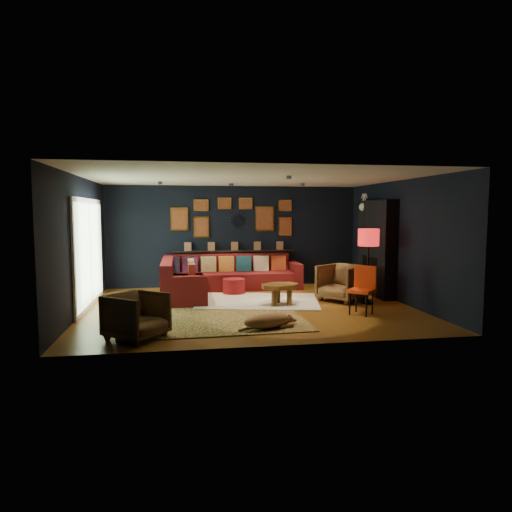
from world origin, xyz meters
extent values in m
plane|color=brown|center=(0.00, 0.00, 0.00)|extent=(6.50, 6.50, 0.00)
plane|color=black|center=(0.00, 2.75, 1.30)|extent=(6.50, 0.00, 6.50)
plane|color=black|center=(0.00, -2.75, 1.30)|extent=(6.50, 0.00, 6.50)
plane|color=black|center=(-3.25, 0.00, 1.30)|extent=(0.00, 5.50, 5.50)
plane|color=black|center=(3.25, 0.00, 1.30)|extent=(0.00, 5.50, 5.50)
plane|color=beige|center=(0.00, 0.00, 2.60)|extent=(6.50, 6.50, 0.00)
cube|color=maroon|center=(-0.20, 2.25, 0.21)|extent=(3.20, 0.95, 0.42)
cube|color=maroon|center=(-0.20, 2.60, 0.63)|extent=(3.20, 0.24, 0.46)
cube|color=maroon|center=(1.50, 2.25, 0.32)|extent=(0.22, 0.95, 0.64)
cube|color=maroon|center=(-1.32, 1.15, 0.21)|extent=(0.95, 2.20, 0.42)
cube|color=maroon|center=(-1.68, 1.15, 0.63)|extent=(0.24, 2.20, 0.46)
cube|color=maroon|center=(-1.32, 0.15, 0.32)|extent=(0.95, 0.22, 0.64)
cube|color=#302C49|center=(-1.60, 2.40, 0.62)|extent=(0.38, 0.14, 0.38)
cube|color=#5E2855|center=(-1.15, 2.40, 0.62)|extent=(0.38, 0.14, 0.38)
cube|color=tan|center=(-0.70, 2.40, 0.62)|extent=(0.38, 0.14, 0.38)
cube|color=#C47A31|center=(-0.25, 2.40, 0.62)|extent=(0.38, 0.14, 0.38)
cube|color=navy|center=(0.20, 2.40, 0.62)|extent=(0.38, 0.14, 0.38)
cube|color=#BFB992|center=(0.65, 2.40, 0.62)|extent=(0.38, 0.14, 0.38)
cube|color=#9E3C1C|center=(1.10, 2.40, 0.62)|extent=(0.38, 0.14, 0.38)
cube|color=#BC7A28|center=(-1.15, 1.85, 0.62)|extent=(0.14, 0.38, 0.38)
cube|color=#255256|center=(-1.15, 1.35, 0.62)|extent=(0.14, 0.38, 0.38)
cube|color=maroon|center=(-1.15, 0.85, 0.62)|extent=(0.14, 0.38, 0.38)
cube|color=black|center=(0.00, 2.68, 0.92)|extent=(3.20, 0.12, 0.04)
cube|color=gold|center=(-1.40, 2.72, 1.75)|extent=(0.45, 0.03, 0.60)
cube|color=#9D4724|center=(-1.40, 2.70, 1.75)|extent=(0.38, 0.01, 0.51)
cube|color=gold|center=(-0.85, 2.72, 1.55)|extent=(0.40, 0.03, 0.55)
cube|color=#9D4724|center=(-0.85, 2.70, 1.55)|extent=(0.34, 0.01, 0.47)
cube|color=gold|center=(-0.85, 2.72, 2.10)|extent=(0.38, 0.03, 0.30)
cube|color=#9D4724|center=(-0.85, 2.70, 2.10)|extent=(0.32, 0.01, 0.25)
cube|color=gold|center=(0.80, 2.72, 1.75)|extent=(0.50, 0.03, 0.65)
cube|color=#9D4724|center=(0.80, 2.70, 1.75)|extent=(0.42, 0.01, 0.55)
cube|color=gold|center=(1.35, 2.72, 1.55)|extent=(0.35, 0.03, 0.50)
cube|color=#9D4724|center=(1.35, 2.70, 1.55)|extent=(0.30, 0.01, 0.42)
cube|color=gold|center=(1.35, 2.72, 2.10)|extent=(0.35, 0.03, 0.30)
cube|color=#9D4724|center=(1.35, 2.70, 2.10)|extent=(0.30, 0.01, 0.25)
cube|color=gold|center=(-0.25, 2.72, 2.15)|extent=(0.35, 0.03, 0.30)
cube|color=#9D4724|center=(-0.25, 2.70, 2.15)|extent=(0.30, 0.01, 0.25)
cube|color=gold|center=(0.30, 2.72, 2.15)|extent=(0.35, 0.03, 0.30)
cube|color=#9D4724|center=(0.30, 2.70, 2.15)|extent=(0.30, 0.01, 0.25)
cylinder|color=silver|center=(0.10, 2.72, 1.70)|extent=(0.28, 0.03, 0.28)
cone|color=gold|center=(0.32, 2.72, 1.70)|extent=(0.03, 0.16, 0.03)
cone|color=gold|center=(0.30, 2.72, 1.78)|extent=(0.04, 0.16, 0.04)
cone|color=gold|center=(0.26, 2.72, 1.86)|extent=(0.04, 0.16, 0.04)
cone|color=gold|center=(0.18, 2.72, 1.90)|extent=(0.04, 0.16, 0.04)
cone|color=gold|center=(0.10, 2.72, 1.92)|extent=(0.03, 0.16, 0.03)
cone|color=gold|center=(0.02, 2.72, 1.90)|extent=(0.04, 0.16, 0.04)
cone|color=gold|center=(-0.06, 2.72, 1.86)|extent=(0.04, 0.16, 0.04)
cone|color=gold|center=(-0.10, 2.72, 1.78)|extent=(0.04, 0.16, 0.04)
cone|color=gold|center=(-0.12, 2.72, 1.70)|extent=(0.03, 0.16, 0.03)
cone|color=gold|center=(-0.10, 2.72, 1.62)|extent=(0.04, 0.16, 0.04)
cone|color=gold|center=(-0.06, 2.72, 1.54)|extent=(0.04, 0.16, 0.04)
cone|color=gold|center=(0.02, 2.72, 1.50)|extent=(0.04, 0.16, 0.04)
cone|color=gold|center=(0.10, 2.72, 1.48)|extent=(0.03, 0.16, 0.03)
cone|color=gold|center=(0.18, 2.72, 1.50)|extent=(0.04, 0.16, 0.04)
cone|color=gold|center=(0.26, 2.72, 1.54)|extent=(0.04, 0.16, 0.04)
cone|color=gold|center=(0.30, 2.72, 1.62)|extent=(0.04, 0.16, 0.04)
cube|color=black|center=(3.10, 0.90, 1.10)|extent=(0.30, 1.60, 2.20)
cube|color=black|center=(3.04, 0.90, 0.45)|extent=(0.20, 0.80, 0.90)
cone|color=white|center=(3.19, 1.40, 2.05)|extent=(0.35, 0.28, 0.28)
sphere|color=white|center=(2.97, 1.40, 2.05)|extent=(0.20, 0.20, 0.20)
cylinder|color=white|center=(2.99, 1.34, 2.22)|extent=(0.02, 0.10, 0.28)
cylinder|color=white|center=(2.99, 1.46, 2.22)|extent=(0.02, 0.10, 0.28)
cube|color=white|center=(-3.22, 0.60, 1.10)|extent=(0.04, 2.80, 2.20)
cube|color=#C2ECB5|center=(-3.20, 0.60, 1.10)|extent=(0.01, 2.60, 2.00)
cube|color=white|center=(-3.19, 0.60, 1.10)|extent=(0.02, 0.06, 2.00)
cylinder|color=black|center=(-1.80, 1.20, 2.56)|extent=(0.10, 0.10, 0.06)
cylinder|color=black|center=(-0.20, 1.60, 2.56)|extent=(0.10, 0.10, 0.06)
cylinder|color=black|center=(1.40, 1.20, 2.56)|extent=(0.10, 0.10, 0.06)
cylinder|color=black|center=(0.60, -0.80, 2.56)|extent=(0.10, 0.10, 0.06)
cube|color=white|center=(0.26, 0.48, 0.02)|extent=(2.85, 2.32, 0.03)
cube|color=#DDB260|center=(-0.80, -1.04, 0.01)|extent=(3.23, 2.35, 0.02)
cylinder|color=brown|center=(0.47, -0.16, 0.20)|extent=(0.11, 0.11, 0.34)
cylinder|color=brown|center=(0.78, -0.16, 0.20)|extent=(0.11, 0.11, 0.34)
cylinder|color=brown|center=(0.62, 0.21, 0.20)|extent=(0.11, 0.11, 0.34)
cylinder|color=maroon|center=(-0.16, 1.47, 0.20)|extent=(0.52, 0.52, 0.34)
imported|color=#AB7842|center=(-2.05, -2.05, 0.39)|extent=(1.03, 1.04, 0.78)
imported|color=#AB7842|center=(2.07, 0.32, 0.44)|extent=(1.14, 1.15, 0.87)
cylinder|color=gold|center=(-2.20, -2.01, 0.24)|extent=(0.38, 0.38, 0.48)
cylinder|color=black|center=(1.74, -1.03, 0.23)|extent=(0.03, 0.03, 0.45)
cylinder|color=black|center=(1.97, -1.25, 0.23)|extent=(0.03, 0.03, 0.45)
cylinder|color=black|center=(1.96, -0.79, 0.23)|extent=(0.03, 0.03, 0.45)
cylinder|color=black|center=(2.19, -1.01, 0.23)|extent=(0.03, 0.03, 0.45)
cube|color=#F33E15|center=(1.96, -1.02, 0.45)|extent=(0.61, 0.61, 0.06)
cube|color=#F33E15|center=(2.09, -0.89, 0.70)|extent=(0.35, 0.33, 0.43)
cylinder|color=black|center=(2.50, -0.05, 0.02)|extent=(0.27, 0.27, 0.04)
cylinder|color=black|center=(2.50, -0.05, 0.68)|extent=(0.04, 0.04, 1.28)
cylinder|color=#B11213|center=(2.50, -0.05, 1.40)|extent=(0.44, 0.44, 0.36)
camera|label=1|loc=(-1.37, -9.04, 1.92)|focal=32.00mm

